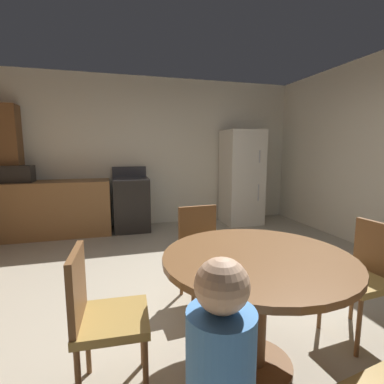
{
  "coord_description": "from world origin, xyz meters",
  "views": [
    {
      "loc": [
        -0.76,
        -2.33,
        1.41
      ],
      "look_at": [
        0.23,
        1.17,
        0.86
      ],
      "focal_mm": 26.7,
      "sensor_mm": 36.0,
      "label": 1
    }
  ],
  "objects_px": {
    "chair_west": "(100,313)",
    "chair_east": "(365,272)",
    "oven_range": "(131,204)",
    "refrigerator": "(242,177)",
    "chair_north": "(202,247)",
    "microwave": "(18,174)",
    "dining_table": "(257,279)"
  },
  "relations": [
    {
      "from": "refrigerator",
      "to": "microwave",
      "type": "xyz_separation_m",
      "value": [
        -3.78,
        0.05,
        0.15
      ]
    },
    {
      "from": "dining_table",
      "to": "chair_north",
      "type": "height_order",
      "value": "chair_north"
    },
    {
      "from": "oven_range",
      "to": "microwave",
      "type": "bearing_deg",
      "value": -179.88
    },
    {
      "from": "dining_table",
      "to": "chair_north",
      "type": "bearing_deg",
      "value": 93.68
    },
    {
      "from": "oven_range",
      "to": "refrigerator",
      "type": "xyz_separation_m",
      "value": [
        2.07,
        -0.05,
        0.41
      ]
    },
    {
      "from": "chair_north",
      "to": "refrigerator",
      "type": "bearing_deg",
      "value": 143.77
    },
    {
      "from": "chair_west",
      "to": "chair_east",
      "type": "distance_m",
      "value": 1.89
    },
    {
      "from": "microwave",
      "to": "chair_north",
      "type": "bearing_deg",
      "value": -49.1
    },
    {
      "from": "oven_range",
      "to": "chair_north",
      "type": "relative_size",
      "value": 1.26
    },
    {
      "from": "oven_range",
      "to": "microwave",
      "type": "distance_m",
      "value": 1.81
    },
    {
      "from": "chair_north",
      "to": "dining_table",
      "type": "bearing_deg",
      "value": 0.0
    },
    {
      "from": "oven_range",
      "to": "chair_west",
      "type": "xyz_separation_m",
      "value": [
        -0.4,
        -3.43,
        0.03
      ]
    },
    {
      "from": "refrigerator",
      "to": "chair_east",
      "type": "bearing_deg",
      "value": -99.88
    },
    {
      "from": "chair_east",
      "to": "chair_north",
      "type": "xyz_separation_m",
      "value": [
        -1.0,
        0.87,
        0.0
      ]
    },
    {
      "from": "microwave",
      "to": "chair_east",
      "type": "xyz_separation_m",
      "value": [
        3.2,
        -3.41,
        -0.53
      ]
    },
    {
      "from": "refrigerator",
      "to": "chair_east",
      "type": "xyz_separation_m",
      "value": [
        -0.58,
        -3.36,
        -0.38
      ]
    },
    {
      "from": "refrigerator",
      "to": "chair_east",
      "type": "height_order",
      "value": "refrigerator"
    },
    {
      "from": "microwave",
      "to": "chair_north",
      "type": "distance_m",
      "value": 3.4
    },
    {
      "from": "refrigerator",
      "to": "chair_north",
      "type": "height_order",
      "value": "refrigerator"
    },
    {
      "from": "refrigerator",
      "to": "chair_north",
      "type": "bearing_deg",
      "value": -122.56
    },
    {
      "from": "chair_east",
      "to": "chair_west",
      "type": "bearing_deg",
      "value": -3.9
    },
    {
      "from": "microwave",
      "to": "dining_table",
      "type": "height_order",
      "value": "microwave"
    },
    {
      "from": "microwave",
      "to": "dining_table",
      "type": "relative_size",
      "value": 0.37
    },
    {
      "from": "microwave",
      "to": "dining_table",
      "type": "bearing_deg",
      "value": -57.02
    },
    {
      "from": "dining_table",
      "to": "chair_west",
      "type": "distance_m",
      "value": 0.95
    },
    {
      "from": "chair_east",
      "to": "chair_north",
      "type": "relative_size",
      "value": 1.0
    },
    {
      "from": "oven_range",
      "to": "chair_north",
      "type": "bearing_deg",
      "value": -79.28
    },
    {
      "from": "refrigerator",
      "to": "dining_table",
      "type": "bearing_deg",
      "value": -114.0
    },
    {
      "from": "oven_range",
      "to": "chair_east",
      "type": "relative_size",
      "value": 1.26
    },
    {
      "from": "oven_range",
      "to": "refrigerator",
      "type": "height_order",
      "value": "refrigerator"
    },
    {
      "from": "chair_east",
      "to": "chair_north",
      "type": "distance_m",
      "value": 1.33
    },
    {
      "from": "chair_west",
      "to": "chair_east",
      "type": "relative_size",
      "value": 1.0
    }
  ]
}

